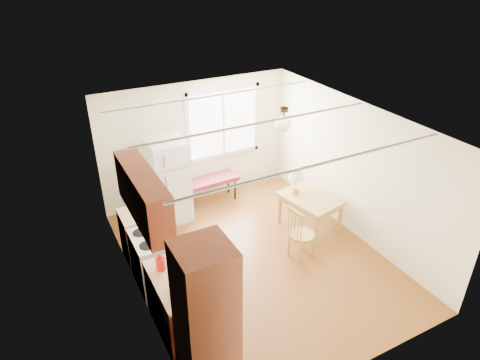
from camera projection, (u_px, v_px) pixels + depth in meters
room_shell at (257, 196)px, 6.80m from camera, size 4.60×5.60×2.62m
kitchen_run at (170, 273)px, 5.81m from camera, size 0.65×3.40×2.20m
window_unit at (223, 123)px, 8.83m from camera, size 1.64×0.05×1.51m
pendant_light at (283, 123)px, 6.93m from camera, size 0.26×0.26×0.40m
refrigerator at (169, 180)px, 8.15m from camera, size 0.69×0.71×1.65m
bench at (210, 181)px, 8.84m from camera, size 1.18×0.48×0.54m
dining_table at (311, 201)px, 7.97m from camera, size 1.00×1.21×0.67m
chair at (298, 231)px, 7.15m from camera, size 0.45×0.44×0.98m
table_lamp at (297, 175)px, 7.86m from camera, size 0.30×0.30×0.52m
coffee_maker at (181, 284)px, 5.35m from camera, size 0.24×0.28×0.36m
kettle at (160, 263)px, 5.74m from camera, size 0.13×0.13×0.25m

